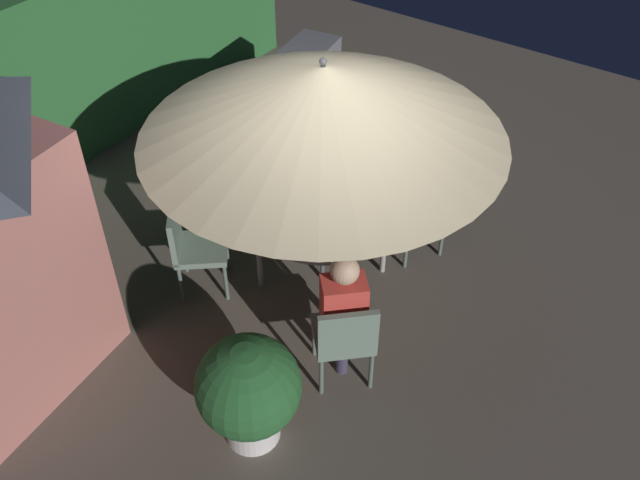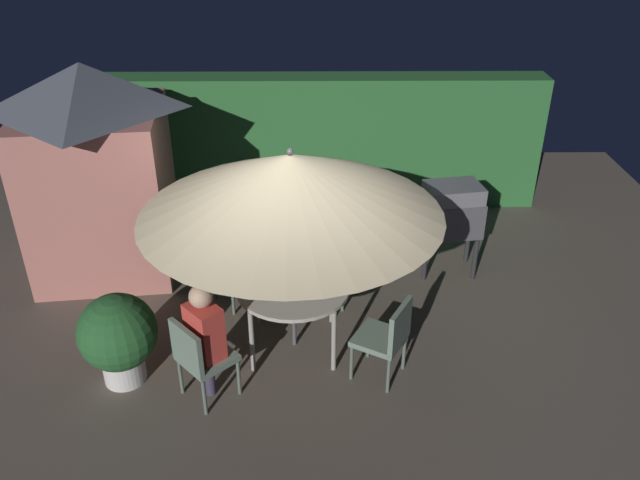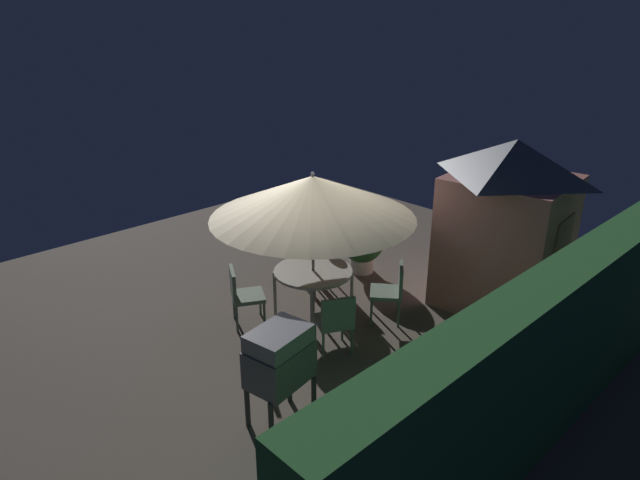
{
  "view_description": "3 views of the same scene",
  "coord_description": "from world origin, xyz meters",
  "px_view_note": "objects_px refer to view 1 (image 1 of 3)",
  "views": [
    {
      "loc": [
        -4.01,
        -2.77,
        4.66
      ],
      "look_at": [
        -0.45,
        -0.28,
        0.81
      ],
      "focal_mm": 39.22,
      "sensor_mm": 36.0,
      "label": 1
    },
    {
      "loc": [
        0.1,
        -5.58,
        4.41
      ],
      "look_at": [
        0.16,
        0.3,
        1.08
      ],
      "focal_mm": 35.88,
      "sensor_mm": 36.0,
      "label": 2
    },
    {
      "loc": [
        5.0,
        5.42,
        4.33
      ],
      "look_at": [
        -0.26,
        -0.07,
        1.21
      ],
      "focal_mm": 31.34,
      "sensor_mm": 36.0,
      "label": 3
    }
  ],
  "objects_px": {
    "person_in_red": "(344,305)",
    "chair_toward_house": "(191,243)",
    "patio_umbrella": "(323,102)",
    "potted_plant_by_shed": "(249,390)",
    "bbq_grill": "(310,73)",
    "patio_table": "(323,222)",
    "chair_toward_hedge": "(272,174)",
    "chair_near_shed": "(345,336)",
    "chair_far_side": "(424,205)"
  },
  "relations": [
    {
      "from": "potted_plant_by_shed",
      "to": "patio_table",
      "type": "bearing_deg",
      "value": 17.57
    },
    {
      "from": "potted_plant_by_shed",
      "to": "person_in_red",
      "type": "relative_size",
      "value": 0.77
    },
    {
      "from": "chair_toward_hedge",
      "to": "person_in_red",
      "type": "height_order",
      "value": "person_in_red"
    },
    {
      "from": "potted_plant_by_shed",
      "to": "person_in_red",
      "type": "xyz_separation_m",
      "value": [
        0.89,
        -0.22,
        0.24
      ]
    },
    {
      "from": "patio_umbrella",
      "to": "chair_far_side",
      "type": "distance_m",
      "value": 1.75
    },
    {
      "from": "patio_umbrella",
      "to": "potted_plant_by_shed",
      "type": "height_order",
      "value": "patio_umbrella"
    },
    {
      "from": "patio_umbrella",
      "to": "chair_near_shed",
      "type": "height_order",
      "value": "patio_umbrella"
    },
    {
      "from": "chair_toward_house",
      "to": "person_in_red",
      "type": "relative_size",
      "value": 0.71
    },
    {
      "from": "person_in_red",
      "to": "chair_toward_house",
      "type": "bearing_deg",
      "value": 88.11
    },
    {
      "from": "chair_toward_hedge",
      "to": "potted_plant_by_shed",
      "type": "distance_m",
      "value": 2.65
    },
    {
      "from": "patio_umbrella",
      "to": "chair_toward_house",
      "type": "height_order",
      "value": "patio_umbrella"
    },
    {
      "from": "chair_toward_house",
      "to": "chair_far_side",
      "type": "bearing_deg",
      "value": -40.44
    },
    {
      "from": "patio_table",
      "to": "patio_umbrella",
      "type": "bearing_deg",
      "value": -45.0
    },
    {
      "from": "chair_toward_house",
      "to": "person_in_red",
      "type": "distance_m",
      "value": 1.68
    },
    {
      "from": "chair_toward_hedge",
      "to": "potted_plant_by_shed",
      "type": "height_order",
      "value": "potted_plant_by_shed"
    },
    {
      "from": "chair_toward_house",
      "to": "person_in_red",
      "type": "height_order",
      "value": "person_in_red"
    },
    {
      "from": "chair_near_shed",
      "to": "chair_toward_hedge",
      "type": "height_order",
      "value": "same"
    },
    {
      "from": "patio_table",
      "to": "potted_plant_by_shed",
      "type": "height_order",
      "value": "potted_plant_by_shed"
    },
    {
      "from": "bbq_grill",
      "to": "potted_plant_by_shed",
      "type": "bearing_deg",
      "value": -150.44
    },
    {
      "from": "chair_far_side",
      "to": "patio_table",
      "type": "bearing_deg",
      "value": 150.67
    },
    {
      "from": "patio_table",
      "to": "chair_toward_hedge",
      "type": "distance_m",
      "value": 1.1
    },
    {
      "from": "chair_near_shed",
      "to": "chair_far_side",
      "type": "relative_size",
      "value": 1.0
    },
    {
      "from": "patio_table",
      "to": "chair_toward_house",
      "type": "relative_size",
      "value": 1.31
    },
    {
      "from": "person_in_red",
      "to": "patio_table",
      "type": "bearing_deg",
      "value": 43.26
    },
    {
      "from": "chair_toward_hedge",
      "to": "person_in_red",
      "type": "relative_size",
      "value": 0.71
    },
    {
      "from": "chair_far_side",
      "to": "person_in_red",
      "type": "relative_size",
      "value": 0.71
    },
    {
      "from": "patio_table",
      "to": "potted_plant_by_shed",
      "type": "distance_m",
      "value": 1.78
    },
    {
      "from": "chair_near_shed",
      "to": "chair_toward_hedge",
      "type": "bearing_deg",
      "value": 52.5
    },
    {
      "from": "patio_umbrella",
      "to": "chair_toward_hedge",
      "type": "distance_m",
      "value": 1.75
    },
    {
      "from": "potted_plant_by_shed",
      "to": "chair_toward_hedge",
      "type": "bearing_deg",
      "value": 34.35
    },
    {
      "from": "chair_near_shed",
      "to": "chair_far_side",
      "type": "distance_m",
      "value": 1.82
    },
    {
      "from": "chair_near_shed",
      "to": "bbq_grill",
      "type": "bearing_deg",
      "value": 39.91
    },
    {
      "from": "bbq_grill",
      "to": "person_in_red",
      "type": "xyz_separation_m",
      "value": [
        -2.71,
        -2.26,
        -0.06
      ]
    },
    {
      "from": "chair_near_shed",
      "to": "chair_toward_house",
      "type": "distance_m",
      "value": 1.72
    },
    {
      "from": "bbq_grill",
      "to": "chair_near_shed",
      "type": "xyz_separation_m",
      "value": [
        -2.78,
        -2.32,
        -0.33
      ]
    },
    {
      "from": "patio_umbrella",
      "to": "potted_plant_by_shed",
      "type": "relative_size",
      "value": 3.05
    },
    {
      "from": "chair_far_side",
      "to": "chair_toward_hedge",
      "type": "relative_size",
      "value": 1.0
    },
    {
      "from": "potted_plant_by_shed",
      "to": "patio_umbrella",
      "type": "bearing_deg",
      "value": 17.57
    },
    {
      "from": "patio_table",
      "to": "chair_far_side",
      "type": "distance_m",
      "value": 1.08
    },
    {
      "from": "person_in_red",
      "to": "chair_far_side",
      "type": "bearing_deg",
      "value": 7.54
    },
    {
      "from": "bbq_grill",
      "to": "chair_toward_house",
      "type": "relative_size",
      "value": 1.33
    },
    {
      "from": "patio_table",
      "to": "bbq_grill",
      "type": "bearing_deg",
      "value": 38.27
    },
    {
      "from": "bbq_grill",
      "to": "chair_far_side",
      "type": "relative_size",
      "value": 1.33
    },
    {
      "from": "patio_umbrella",
      "to": "bbq_grill",
      "type": "height_order",
      "value": "patio_umbrella"
    },
    {
      "from": "chair_near_shed",
      "to": "potted_plant_by_shed",
      "type": "relative_size",
      "value": 0.93
    },
    {
      "from": "chair_toward_hedge",
      "to": "person_in_red",
      "type": "xyz_separation_m",
      "value": [
        -1.3,
        -1.71,
        0.26
      ]
    },
    {
      "from": "chair_toward_hedge",
      "to": "chair_toward_house",
      "type": "relative_size",
      "value": 1.0
    },
    {
      "from": "bbq_grill",
      "to": "potted_plant_by_shed",
      "type": "relative_size",
      "value": 1.24
    },
    {
      "from": "chair_near_shed",
      "to": "potted_plant_by_shed",
      "type": "xyz_separation_m",
      "value": [
        -0.83,
        0.28,
        0.02
      ]
    },
    {
      "from": "patio_umbrella",
      "to": "person_in_red",
      "type": "relative_size",
      "value": 2.35
    }
  ]
}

